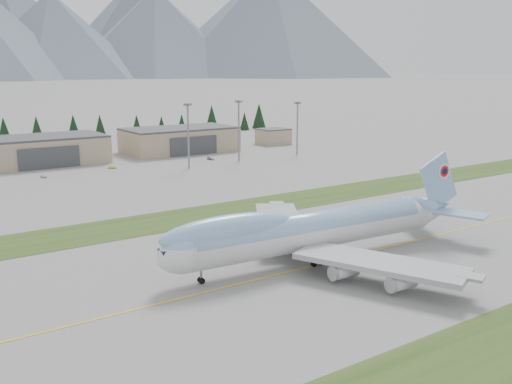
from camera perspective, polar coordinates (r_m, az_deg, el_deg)
ground at (r=109.95m, az=6.89°, el=-7.07°), size 7000.00×7000.00×0.00m
grass_strip_near at (r=87.27m, az=23.94°, el=-13.38°), size 400.00×14.00×0.08m
grass_strip_far at (r=145.33m, az=-4.81°, el=-2.23°), size 400.00×18.00×0.08m
taxiway_line_main at (r=109.95m, az=6.89°, el=-7.07°), size 400.00×0.40×0.02m
boeing_747_freighter at (r=109.13m, az=5.66°, el=-3.78°), size 71.26×61.47×18.79m
hangar_center at (r=236.01m, az=-20.78°, el=3.93°), size 48.00×26.60×10.80m
hangar_right at (r=256.41m, az=-7.63°, el=5.22°), size 48.00×26.60×10.80m
control_shed at (r=280.81m, az=1.75°, el=5.60°), size 14.00×12.00×7.60m
floodlight_masts at (r=202.46m, az=-13.64°, el=6.14°), size 187.19×8.44×24.08m
service_vehicle_a at (r=206.57m, az=-20.46°, el=1.36°), size 1.71×3.35×1.09m
service_vehicle_b at (r=217.78m, az=-14.18°, el=2.29°), size 3.30×2.10×1.03m
service_vehicle_c at (r=232.79m, az=-4.55°, el=3.24°), size 1.69×4.09×1.18m
conifer_belt at (r=298.61m, az=-21.23°, el=5.80°), size 274.02×14.88×16.56m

